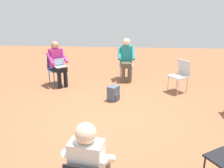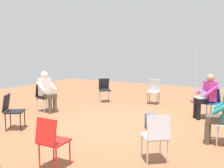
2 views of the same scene
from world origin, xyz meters
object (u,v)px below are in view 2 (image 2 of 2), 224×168
Objects in this scene: chair_northwest at (212,101)px; backpack_near_laptop_user at (152,123)px; person_with_laptop at (207,94)px; chair_west at (154,90)px; chair_southeast at (12,109)px; chair_south at (44,95)px; person_in_teal at (223,111)px; chair_northeast at (156,134)px; chair_east at (51,139)px; chair_southwest at (104,88)px; person_in_white at (47,89)px.

chair_northwest is 2.36× the size of backpack_near_laptop_user.
chair_northwest is at bearing -90.00° from person_with_laptop.
backpack_near_laptop_user is (2.76, 0.96, -0.34)m from chair_west.
backpack_near_laptop_user is (-1.68, 2.87, -0.34)m from chair_southeast.
chair_south and chair_west have the same top height.
chair_west is at bearing 146.15° from chair_south.
person_in_teal is (1.89, 0.61, 0.00)m from person_with_laptop.
chair_southeast is 0.69× the size of person_with_laptop.
chair_northeast is (3.42, -0.39, 0.00)m from chair_northwest.
chair_east is at bearing 31.87° from chair_southeast.
person_in_teal is (3.03, 2.54, 0.20)m from chair_west.
chair_southwest is 5.14m from chair_northeast.
person_with_laptop reaches higher than chair_northwest.
person_in_teal reaches higher than chair_southwest.
chair_northeast reaches higher than backpack_near_laptop_user.
chair_northeast is at bearing 56.60° from chair_southeast.
chair_northwest is at bearing 66.09° from chair_east.
chair_northwest is at bearing 146.22° from chair_west.
person_with_laptop is (-1.58, 4.52, 0.20)m from chair_south.
chair_west is 3.96m from person_in_teal.
person_in_white reaches higher than chair_west.
chair_northwest is at bearing 10.02° from person_in_teal.
chair_south is at bearing 25.48° from chair_southwest.
chair_west is 1.00× the size of chair_southeast.
chair_northwest is 5.23m from chair_southeast.
chair_northwest is at bearing 131.05° from chair_southwest.
chair_south is at bearing 83.06° from person_in_teal.
chair_southeast is at bearing 104.07° from person_in_teal.
person_in_white is (2.75, -2.42, 0.20)m from chair_west.
chair_northeast is 1.87m from backpack_near_laptop_user.
chair_west is 2.95m from backpack_near_laptop_user.
chair_northeast is 4.44m from person_in_white.
backpack_near_laptop_user is at bearing 74.29° from chair_northeast.
chair_east is 1.00× the size of chair_southwest.
chair_northwest is at bearing 97.45° from chair_southeast.
chair_northwest is 4.81m from person_in_white.
person_in_teal is at bearing 20.16° from chair_northeast.
chair_east is 4.78m from chair_northwest.
person_with_laptop is at bearing 97.48° from chair_southeast.
chair_northwest is 0.69× the size of person_with_laptop.
chair_northeast is at bearing 103.41° from chair_west.
chair_south is 1.00× the size of chair_southeast.
person_in_teal is at bearing 96.25° from chair_south.
chair_south reaches higher than backpack_near_laptop_user.
person_with_laptop is (0.11, -0.13, 0.20)m from chair_northwest.
person_in_white reaches higher than chair_southwest.
person_with_laptop is (1.14, 1.93, 0.20)m from chair_west.
chair_northeast is (4.46, 1.67, 0.00)m from chair_west.
person_in_teal is at bearing 122.84° from chair_west.
chair_west is at bearing 36.51° from person_in_teal.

